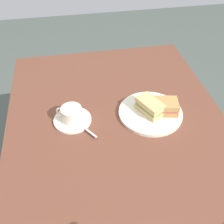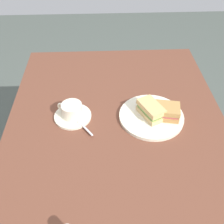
{
  "view_description": "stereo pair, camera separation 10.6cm",
  "coord_description": "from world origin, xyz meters",
  "px_view_note": "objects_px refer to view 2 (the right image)",
  "views": [
    {
      "loc": [
        0.64,
        -0.16,
        1.49
      ],
      "look_at": [
        -0.13,
        -0.02,
        0.77
      ],
      "focal_mm": 42.27,
      "sensor_mm": 36.0,
      "label": 1
    },
    {
      "loc": [
        0.65,
        -0.05,
        1.49
      ],
      "look_at": [
        -0.13,
        -0.02,
        0.77
      ],
      "focal_mm": 42.27,
      "sensor_mm": 36.0,
      "label": 2
    }
  ],
  "objects_px": {
    "sandwich_front": "(151,110)",
    "coffee_cup": "(72,110)",
    "dining_table": "(118,161)",
    "sandwich_back": "(165,111)",
    "coffee_saucer": "(73,116)",
    "sandwich_plate": "(151,116)",
    "spoon": "(83,126)"
  },
  "relations": [
    {
      "from": "sandwich_plate",
      "to": "coffee_saucer",
      "type": "bearing_deg",
      "value": -93.14
    },
    {
      "from": "dining_table",
      "to": "sandwich_back",
      "type": "height_order",
      "value": "sandwich_back"
    },
    {
      "from": "dining_table",
      "to": "coffee_cup",
      "type": "xyz_separation_m",
      "value": [
        -0.14,
        -0.18,
        0.16
      ]
    },
    {
      "from": "dining_table",
      "to": "sandwich_back",
      "type": "xyz_separation_m",
      "value": [
        -0.12,
        0.19,
        0.16
      ]
    },
    {
      "from": "sandwich_back",
      "to": "dining_table",
      "type": "bearing_deg",
      "value": -58.78
    },
    {
      "from": "sandwich_front",
      "to": "spoon",
      "type": "height_order",
      "value": "sandwich_front"
    },
    {
      "from": "dining_table",
      "to": "spoon",
      "type": "xyz_separation_m",
      "value": [
        -0.08,
        -0.13,
        0.13
      ]
    },
    {
      "from": "sandwich_front",
      "to": "coffee_saucer",
      "type": "bearing_deg",
      "value": -93.22
    },
    {
      "from": "sandwich_front",
      "to": "sandwich_back",
      "type": "distance_m",
      "value": 0.06
    },
    {
      "from": "sandwich_back",
      "to": "coffee_saucer",
      "type": "relative_size",
      "value": 0.84
    },
    {
      "from": "dining_table",
      "to": "sandwich_plate",
      "type": "bearing_deg",
      "value": 130.82
    },
    {
      "from": "sandwich_front",
      "to": "coffee_cup",
      "type": "relative_size",
      "value": 1.28
    },
    {
      "from": "spoon",
      "to": "sandwich_front",
      "type": "bearing_deg",
      "value": 99.4
    },
    {
      "from": "sandwich_back",
      "to": "spoon",
      "type": "height_order",
      "value": "sandwich_back"
    },
    {
      "from": "dining_table",
      "to": "sandwich_front",
      "type": "distance_m",
      "value": 0.24
    },
    {
      "from": "dining_table",
      "to": "coffee_cup",
      "type": "relative_size",
      "value": 12.81
    },
    {
      "from": "sandwich_plate",
      "to": "sandwich_back",
      "type": "distance_m",
      "value": 0.06
    },
    {
      "from": "sandwich_front",
      "to": "coffee_cup",
      "type": "distance_m",
      "value": 0.32
    },
    {
      "from": "sandwich_front",
      "to": "coffee_cup",
      "type": "xyz_separation_m",
      "value": [
        -0.02,
        -0.32,
        -0.0
      ]
    },
    {
      "from": "sandwich_front",
      "to": "spoon",
      "type": "bearing_deg",
      "value": -80.6
    },
    {
      "from": "spoon",
      "to": "sandwich_plate",
      "type": "bearing_deg",
      "value": 99.26
    },
    {
      "from": "dining_table",
      "to": "sandwich_back",
      "type": "relative_size",
      "value": 10.53
    },
    {
      "from": "dining_table",
      "to": "sandwich_plate",
      "type": "height_order",
      "value": "sandwich_plate"
    },
    {
      "from": "sandwich_plate",
      "to": "sandwich_front",
      "type": "distance_m",
      "value": 0.04
    },
    {
      "from": "coffee_saucer",
      "to": "spoon",
      "type": "bearing_deg",
      "value": 35.16
    },
    {
      "from": "sandwich_front",
      "to": "sandwich_back",
      "type": "xyz_separation_m",
      "value": [
        0.01,
        0.06,
        -0.0
      ]
    },
    {
      "from": "sandwich_front",
      "to": "coffee_cup",
      "type": "height_order",
      "value": "sandwich_front"
    },
    {
      "from": "sandwich_front",
      "to": "sandwich_back",
      "type": "height_order",
      "value": "sandwich_front"
    },
    {
      "from": "sandwich_plate",
      "to": "coffee_saucer",
      "type": "distance_m",
      "value": 0.32
    },
    {
      "from": "coffee_saucer",
      "to": "sandwich_back",
      "type": "bearing_deg",
      "value": 86.25
    },
    {
      "from": "coffee_saucer",
      "to": "coffee_cup",
      "type": "bearing_deg",
      "value": -115.94
    },
    {
      "from": "dining_table",
      "to": "sandwich_front",
      "type": "relative_size",
      "value": 10.03
    }
  ]
}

